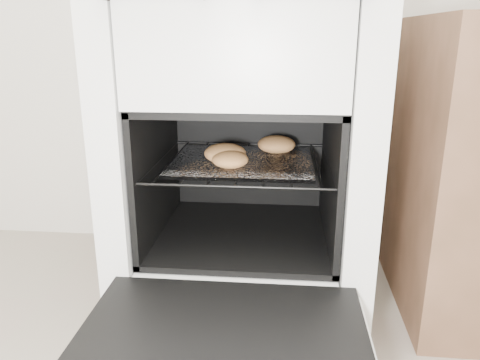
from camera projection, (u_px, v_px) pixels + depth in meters
The scene contains 5 objects.
stove at pixel (245, 145), 1.37m from camera, with size 0.67×0.75×1.03m.
oven_door at pixel (221, 349), 0.92m from camera, with size 0.60×0.47×0.04m.
oven_rack at pixel (243, 162), 1.31m from camera, with size 0.49×0.47×0.01m.
foil_sheet at pixel (242, 162), 1.29m from camera, with size 0.38×0.34×0.01m, color white.
baked_rolls at pixel (246, 151), 1.28m from camera, with size 0.29×0.31×0.05m.
Camera 1 is at (0.09, -0.21, 0.82)m, focal length 35.00 mm.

